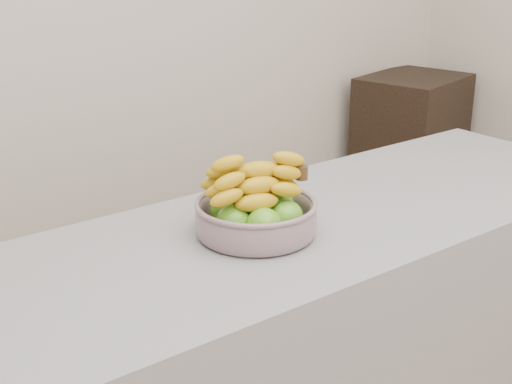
% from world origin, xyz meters
% --- Properties ---
extents(cabinet, '(0.57, 0.50, 0.89)m').
position_xyz_m(cabinet, '(1.65, 1.78, 0.44)').
color(cabinet, black).
rests_on(cabinet, ground).
extents(fruit_bowl, '(0.27, 0.27, 0.17)m').
position_xyz_m(fruit_bowl, '(-0.09, 0.73, 0.95)').
color(fruit_bowl, '#96A5B4').
rests_on(fruit_bowl, counter).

